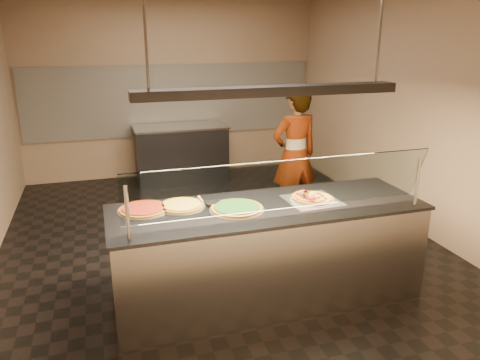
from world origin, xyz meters
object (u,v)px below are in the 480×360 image
object	(u,v)px
worker	(295,155)
serving_counter	(267,252)
heat_lamp_housing	(270,91)
prep_table	(181,153)
pizza_cheese	(181,205)
pizza_spatula	(206,200)
pizza_tomato	(143,209)
half_pizza_pepperoni	(303,198)
half_pizza_sausage	(322,197)
pizza_spinach	(237,208)
sneeze_guard	(283,186)
perforated_tray	(312,200)

from	to	relation	value
worker	serving_counter	bearing A→B (deg)	51.65
serving_counter	heat_lamp_housing	world-z (taller)	heat_lamp_housing
serving_counter	prep_table	size ratio (longest dim) A/B	1.86
serving_counter	pizza_cheese	distance (m)	0.91
serving_counter	pizza_spatula	bearing A→B (deg)	156.02
pizza_spatula	pizza_tomato	bearing A→B (deg)	-178.74
pizza_spatula	half_pizza_pepperoni	bearing A→B (deg)	-14.66
serving_counter	heat_lamp_housing	distance (m)	1.48
serving_counter	half_pizza_sausage	bearing A→B (deg)	0.10
pizza_cheese	heat_lamp_housing	xyz separation A→B (m)	(0.75, -0.21, 1.01)
pizza_tomato	pizza_spatula	xyz separation A→B (m)	(0.56, 0.01, 0.01)
pizza_spatula	prep_table	distance (m)	3.74
serving_counter	pizza_spinach	bearing A→B (deg)	-178.07
pizza_spatula	prep_table	xyz separation A→B (m)	(0.43, 3.68, -0.49)
pizza_cheese	worker	bearing A→B (deg)	40.65
serving_counter	half_pizza_sausage	xyz separation A→B (m)	(0.53, 0.00, 0.49)
sneeze_guard	pizza_spatula	bearing A→B (deg)	132.15
serving_counter	half_pizza_pepperoni	world-z (taller)	half_pizza_pepperoni
sneeze_guard	pizza_spinach	bearing A→B (deg)	131.81
pizza_cheese	pizza_tomato	world-z (taller)	same
half_pizza_sausage	pizza_cheese	bearing A→B (deg)	170.78
half_pizza_sausage	worker	size ratio (longest dim) A/B	0.22
pizza_spinach	prep_table	bearing A→B (deg)	87.01
pizza_cheese	pizza_tomato	xyz separation A→B (m)	(-0.33, 0.01, 0.00)
pizza_cheese	pizza_spatula	bearing A→B (deg)	5.63
half_pizza_pepperoni	sneeze_guard	bearing A→B (deg)	-134.94
half_pizza_pepperoni	serving_counter	bearing A→B (deg)	-179.26
perforated_tray	prep_table	world-z (taller)	perforated_tray
half_pizza_pepperoni	heat_lamp_housing	distance (m)	1.04
pizza_tomato	heat_lamp_housing	world-z (taller)	heat_lamp_housing
sneeze_guard	heat_lamp_housing	xyz separation A→B (m)	(0.00, 0.34, 0.72)
prep_table	pizza_cheese	bearing A→B (deg)	-100.04
half_pizza_sausage	pizza_spatula	xyz separation A→B (m)	(-1.05, 0.23, 0.00)
perforated_tray	worker	distance (m)	1.80
serving_counter	pizza_tomato	size ratio (longest dim) A/B	6.27
perforated_tray	pizza_spatula	size ratio (longest dim) A/B	2.08
serving_counter	pizza_cheese	size ratio (longest dim) A/B	6.67
half_pizza_sausage	pizza_cheese	xyz separation A→B (m)	(-1.28, 0.21, -0.01)
pizza_cheese	half_pizza_sausage	bearing A→B (deg)	-9.22
prep_table	pizza_tomato	bearing A→B (deg)	-105.01
serving_counter	sneeze_guard	distance (m)	0.83
pizza_tomato	prep_table	world-z (taller)	pizza_tomato
perforated_tray	pizza_cheese	distance (m)	1.20
pizza_spatula	heat_lamp_housing	xyz separation A→B (m)	(0.52, -0.23, 0.99)
half_pizza_pepperoni	pizza_tomato	xyz separation A→B (m)	(-1.43, 0.21, -0.02)
perforated_tray	pizza_spatula	distance (m)	0.98
perforated_tray	pizza_spinach	bearing A→B (deg)	-178.87
worker	pizza_spatula	bearing A→B (deg)	36.28
half_pizza_pepperoni	prep_table	bearing A→B (deg)	96.42
half_pizza_sausage	pizza_cheese	world-z (taller)	half_pizza_sausage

